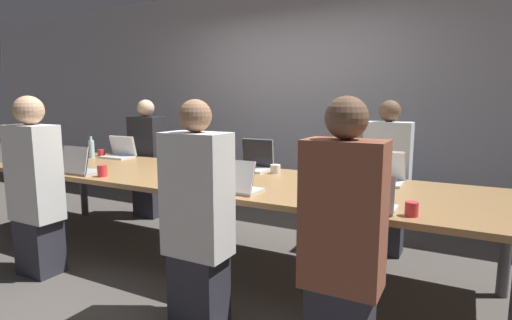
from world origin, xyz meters
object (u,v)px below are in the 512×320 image
object	(u,v)px
laptop_far_left	(120,151)
person_near_left	(35,189)
laptop_near_left	(80,166)
person_near_right	(342,242)
cup_far_left	(101,153)
bottle_far_left	(91,148)
person_near_midright	(198,219)
cup_near_midright	(203,182)
cup_far_center	(275,169)
laptop_far_right	(382,174)
laptop_far_center	(255,161)
laptop_near_right	(364,199)
laptop_near_midright	(234,183)
person_far_right	(386,181)
cup_near_right	(412,209)
person_far_left	(148,161)
stapler	(174,172)
cup_near_left	(102,171)

from	to	relation	value
laptop_far_left	person_near_left	distance (m)	1.39
laptop_near_left	person_near_right	world-z (taller)	person_near_right
cup_far_left	bottle_far_left	world-z (taller)	bottle_far_left
bottle_far_left	person_near_midright	distance (m)	2.57
cup_far_left	cup_near_midright	distance (m)	2.17
cup_far_center	laptop_near_left	world-z (taller)	laptop_near_left
laptop_far_right	person_near_left	bearing A→B (deg)	-152.91
laptop_far_center	laptop_near_right	size ratio (longest dim) A/B	0.89
bottle_far_left	cup_far_center	distance (m)	2.25
laptop_near_midright	person_far_right	bearing A→B (deg)	-120.91
person_near_left	cup_near_right	bearing A→B (deg)	-171.86
laptop_far_left	person_far_left	world-z (taller)	person_far_left
person_near_right	cup_near_midright	distance (m)	1.29
laptop_near_midright	cup_near_midright	size ratio (longest dim) A/B	4.10
person_near_right	stapler	xyz separation A→B (m)	(-1.72, 0.78, 0.09)
cup_near_right	stapler	xyz separation A→B (m)	(-1.99, 0.37, -0.02)
laptop_near_midright	cup_near_midright	world-z (taller)	laptop_near_midright
bottle_far_left	laptop_far_center	xyz separation A→B (m)	(1.99, 0.16, -0.02)
laptop_far_left	stapler	xyz separation A→B (m)	(1.21, -0.54, -0.04)
laptop_far_left	cup_near_right	distance (m)	3.33
person_near_left	person_near_midright	size ratio (longest dim) A/B	1.02
cup_far_center	person_near_left	distance (m)	1.96
person_near_left	cup_near_midright	xyz separation A→B (m)	(1.29, 0.46, 0.10)
person_far_right	cup_far_left	bearing A→B (deg)	-171.07
person_near_midright	cup_near_midright	distance (m)	0.55
person_far_left	laptop_near_midright	xyz separation A→B (m)	(1.94, -1.22, 0.14)
stapler	cup_far_left	bearing A→B (deg)	-165.45
person_near_right	laptop_near_midright	distance (m)	1.01
bottle_far_left	person_near_left	bearing A→B (deg)	-57.87
person_far_left	person_far_right	bearing A→B (deg)	2.48
laptop_near_midright	stapler	bearing A→B (deg)	-22.35
laptop_near_left	person_near_midright	bearing A→B (deg)	165.60
laptop_near_left	stapler	distance (m)	0.82
bottle_far_left	person_near_right	distance (m)	3.41
cup_far_left	cup_far_center	world-z (taller)	cup_far_center
person_far_left	cup_far_left	bearing A→B (deg)	-134.31
person_near_right	stapler	distance (m)	1.89
cup_near_right	person_far_right	bearing A→B (deg)	105.14
bottle_far_left	laptop_far_right	world-z (taller)	laptop_far_right
laptop_far_left	bottle_far_left	size ratio (longest dim) A/B	1.49
laptop_far_right	person_near_right	size ratio (longest dim) A/B	0.23
cup_far_center	laptop_near_right	distance (m)	1.28
laptop_far_left	laptop_near_left	bearing A→B (deg)	-62.29
cup_far_left	stapler	xyz separation A→B (m)	(1.48, -0.52, -0.01)
laptop_far_left	person_near_right	world-z (taller)	person_near_right
person_near_left	cup_near_left	distance (m)	0.52
cup_near_right	person_near_midright	world-z (taller)	person_near_midright
person_far_right	laptop_near_left	bearing A→B (deg)	-149.88
person_near_midright	cup_far_left	bearing A→B (deg)	-29.11
laptop_far_right	cup_near_midright	bearing A→B (deg)	-145.73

